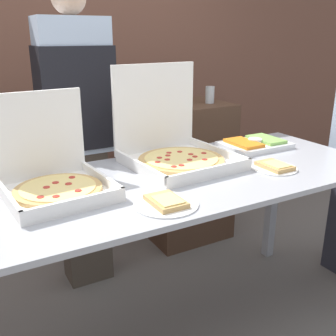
{
  "coord_description": "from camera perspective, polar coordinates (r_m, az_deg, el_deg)",
  "views": [
    {
      "loc": [
        -0.84,
        -1.5,
        1.55
      ],
      "look_at": [
        0.0,
        0.0,
        0.97
      ],
      "focal_mm": 42.0,
      "sensor_mm": 36.0,
      "label": 1
    }
  ],
  "objects": [
    {
      "name": "ground_plane",
      "position": [
        2.32,
        0.0,
        -23.25
      ],
      "size": [
        16.0,
        16.0,
        0.0
      ],
      "primitive_type": "plane",
      "color": "slate"
    },
    {
      "name": "brick_wall_behind",
      "position": [
        3.32,
        -15.08,
        15.5
      ],
      "size": [
        10.0,
        0.06,
        2.8
      ],
      "color": "brown",
      "rests_on": "ground_plane"
    },
    {
      "name": "buffet_table",
      "position": [
        1.88,
        0.0,
        -4.66
      ],
      "size": [
        2.21,
        0.85,
        0.92
      ],
      "color": "#A8AAB2",
      "rests_on": "ground_plane"
    },
    {
      "name": "pizza_box_near_left",
      "position": [
        1.72,
        -16.35,
        -1.12
      ],
      "size": [
        0.44,
        0.46,
        0.41
      ],
      "rotation": [
        0.0,
        0.0,
        0.08
      ],
      "color": "white",
      "rests_on": "buffet_table"
    },
    {
      "name": "pizza_box_near_right",
      "position": [
        2.04,
        0.91,
        3.15
      ],
      "size": [
        0.53,
        0.55,
        0.49
      ],
      "rotation": [
        0.0,
        0.0,
        0.06
      ],
      "color": "white",
      "rests_on": "buffet_table"
    },
    {
      "name": "paper_plate_front_center",
      "position": [
        1.55,
        -0.27,
        -5.04
      ],
      "size": [
        0.26,
        0.26,
        0.03
      ],
      "color": "white",
      "rests_on": "buffet_table"
    },
    {
      "name": "paper_plate_front_left",
      "position": [
        2.03,
        15.23,
        0.18
      ],
      "size": [
        0.23,
        0.23,
        0.03
      ],
      "color": "white",
      "rests_on": "buffet_table"
    },
    {
      "name": "veggie_tray",
      "position": [
        2.39,
        12.47,
        3.44
      ],
      "size": [
        0.38,
        0.28,
        0.05
      ],
      "color": "white",
      "rests_on": "buffet_table"
    },
    {
      "name": "sideboard_podium",
      "position": [
        3.08,
        2.56,
        -0.52
      ],
      "size": [
        0.62,
        0.52,
        1.07
      ],
      "color": "#4C3323",
      "rests_on": "ground_plane"
    },
    {
      "name": "soda_bottle",
      "position": [
        2.9,
        1.97,
        11.6
      ],
      "size": [
        0.08,
        0.08,
        0.28
      ],
      "color": "#2D6638",
      "rests_on": "sideboard_podium"
    },
    {
      "name": "soda_can_silver",
      "position": [
        2.97,
        6.09,
        10.53
      ],
      "size": [
        0.07,
        0.07,
        0.12
      ],
      "color": "silver",
      "rests_on": "sideboard_podium"
    },
    {
      "name": "person_server_vest",
      "position": [
        2.41,
        -12.93,
        6.09
      ],
      "size": [
        0.42,
        0.24,
        1.84
      ],
      "rotation": [
        0.0,
        0.0,
        3.14
      ],
      "color": "#473D33",
      "rests_on": "ground_plane"
    }
  ]
}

